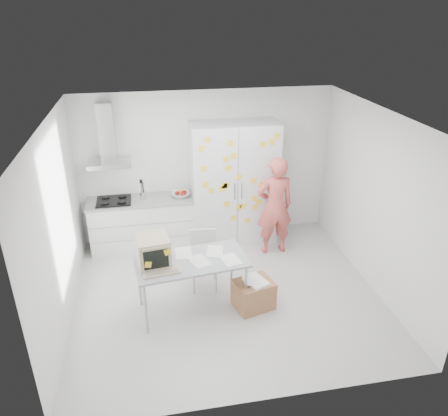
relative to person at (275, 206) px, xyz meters
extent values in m
cube|color=silver|center=(-1.04, -1.10, -0.89)|extent=(4.50, 4.00, 0.02)
cube|color=white|center=(-1.04, 0.90, 0.47)|extent=(4.50, 0.02, 2.70)
cube|color=white|center=(-3.29, -1.10, 0.47)|extent=(0.02, 4.00, 2.70)
cube|color=white|center=(1.21, -1.10, 0.47)|extent=(0.02, 4.00, 2.70)
cube|color=white|center=(-1.04, -1.10, 1.82)|extent=(4.50, 4.00, 0.02)
cube|color=white|center=(-2.24, 0.60, -0.44)|extent=(1.80, 0.60, 0.88)
cube|color=gray|center=(-2.24, 0.30, -0.30)|extent=(1.76, 0.01, 0.01)
cube|color=gray|center=(-2.24, 0.30, -0.58)|extent=(1.76, 0.01, 0.01)
cube|color=#9E9E99|center=(-2.24, 0.60, 0.02)|extent=(1.84, 0.63, 0.04)
cube|color=black|center=(-2.69, 0.60, 0.05)|extent=(0.58, 0.50, 0.03)
cylinder|color=black|center=(-2.83, 0.48, 0.08)|extent=(0.14, 0.14, 0.02)
cylinder|color=black|center=(-2.55, 0.48, 0.08)|extent=(0.14, 0.14, 0.02)
cylinder|color=black|center=(-2.83, 0.72, 0.08)|extent=(0.14, 0.14, 0.02)
cylinder|color=black|center=(-2.55, 0.72, 0.08)|extent=(0.14, 0.14, 0.02)
cylinder|color=silver|center=(-2.19, 0.60, 0.11)|extent=(0.10, 0.10, 0.14)
cylinder|color=black|center=(-2.21, 0.61, 0.21)|extent=(0.01, 0.01, 0.30)
cylinder|color=black|center=(-2.17, 0.59, 0.21)|extent=(0.01, 0.01, 0.30)
cylinder|color=black|center=(-2.19, 0.62, 0.21)|extent=(0.01, 0.01, 0.30)
cube|color=black|center=(-2.21, 0.61, 0.37)|extent=(0.05, 0.01, 0.07)
imported|color=white|center=(-1.54, 0.60, 0.08)|extent=(0.31, 0.31, 0.08)
sphere|color=#B2140F|center=(-1.60, 0.62, 0.11)|extent=(0.08, 0.08, 0.08)
sphere|color=#B2140F|center=(-1.51, 0.55, 0.11)|extent=(0.08, 0.08, 0.08)
sphere|color=#B2140F|center=(-1.47, 0.64, 0.11)|extent=(0.08, 0.08, 0.08)
cylinder|color=yellow|center=(-1.56, 0.62, 0.15)|extent=(0.09, 0.17, 0.10)
cylinder|color=yellow|center=(-1.54, 0.62, 0.15)|extent=(0.04, 0.17, 0.10)
cylinder|color=yellow|center=(-1.51, 0.62, 0.15)|extent=(0.08, 0.17, 0.10)
cube|color=silver|center=(-2.69, 0.65, 0.72)|extent=(0.70, 0.48, 0.07)
cube|color=silver|center=(-2.69, 0.77, 1.22)|extent=(0.26, 0.24, 0.95)
cube|color=silver|center=(-0.59, 0.57, 0.22)|extent=(1.50, 0.65, 2.20)
cube|color=slate|center=(-0.59, 0.25, 0.22)|extent=(0.01, 0.01, 2.16)
cube|color=silver|center=(-0.65, 0.24, 0.22)|extent=(0.02, 0.02, 0.30)
cube|color=silver|center=(-0.53, 0.24, 0.22)|extent=(0.02, 0.02, 0.30)
cube|color=yellow|center=(-0.18, 0.24, 1.03)|extent=(0.10, 0.00, 0.10)
cube|color=yellow|center=(-0.03, 0.24, 1.05)|extent=(0.12, 0.00, 0.12)
cube|color=yellow|center=(0.08, 0.24, 0.18)|extent=(0.12, 0.00, 0.12)
cube|color=yellow|center=(-0.82, 0.24, 0.34)|extent=(0.10, 0.00, 0.10)
cube|color=yellow|center=(-0.58, 0.24, 0.48)|extent=(0.12, 0.00, 0.12)
cube|color=yellow|center=(-0.22, 0.24, -0.02)|extent=(0.12, 0.00, 0.12)
cube|color=yellow|center=(-0.79, 0.24, -0.01)|extent=(0.10, 0.00, 0.10)
cube|color=yellow|center=(-0.72, 0.24, 1.08)|extent=(0.12, 0.00, 0.12)
cube|color=yellow|center=(-0.50, 0.24, -0.07)|extent=(0.12, 0.00, 0.12)
cube|color=yellow|center=(-0.18, 0.24, 0.32)|extent=(0.12, 0.00, 0.12)
cube|color=yellow|center=(-0.30, 0.24, 0.06)|extent=(0.10, 0.00, 0.10)
cube|color=yellow|center=(-0.80, 0.24, 0.81)|extent=(0.12, 0.00, 0.12)
cube|color=yellow|center=(-1.05, 0.24, 0.27)|extent=(0.10, 0.00, 0.10)
cube|color=yellow|center=(-1.14, 0.24, 0.38)|extent=(0.10, 0.00, 0.10)
cube|color=yellow|center=(-1.20, 0.24, 1.01)|extent=(0.11, 0.00, 0.11)
cube|color=yellow|center=(-0.66, 0.24, -0.29)|extent=(0.10, 0.00, 0.10)
cube|color=yellow|center=(-0.79, 0.24, 0.34)|extent=(0.11, 0.00, 0.11)
cube|color=yellow|center=(-0.05, 0.24, -0.28)|extent=(0.11, 0.00, 0.11)
cube|color=yellow|center=(0.05, 0.24, 1.15)|extent=(0.10, 0.00, 0.10)
cube|color=yellow|center=(-0.76, 0.24, 0.65)|extent=(0.10, 0.00, 0.10)
cube|color=yellow|center=(-0.87, 0.24, 0.29)|extent=(0.11, 0.00, 0.11)
cube|color=yellow|center=(-0.41, 0.24, -0.36)|extent=(0.10, 0.00, 0.10)
cube|color=yellow|center=(-1.11, 0.24, 1.15)|extent=(0.10, 0.00, 0.10)
cube|color=yellow|center=(-1.17, 0.24, 0.66)|extent=(0.12, 0.00, 0.12)
cube|color=yellow|center=(-0.28, 0.24, -0.11)|extent=(0.11, 0.00, 0.11)
cube|color=yellow|center=(-0.67, 0.24, 0.86)|extent=(0.11, 0.00, 0.11)
cube|color=yellow|center=(-0.32, 0.24, 0.41)|extent=(0.11, 0.00, 0.11)
cube|color=yellow|center=(-0.57, 0.24, -0.08)|extent=(0.11, 0.00, 0.11)
imported|color=#CB554F|center=(0.00, 0.00, 0.00)|extent=(0.66, 0.45, 1.75)
cube|color=#969B9F|center=(-1.59, -1.36, -0.07)|extent=(1.61, 0.94, 0.03)
cylinder|color=#A9A9AE|center=(-2.24, -1.76, -0.48)|extent=(0.04, 0.04, 0.78)
cylinder|color=#A9A9AE|center=(-0.86, -1.58, -0.48)|extent=(0.04, 0.04, 0.78)
cylinder|color=#A9A9AE|center=(-2.32, -1.13, -0.48)|extent=(0.04, 0.04, 0.78)
cylinder|color=#A9A9AE|center=(-0.94, -0.96, -0.48)|extent=(0.04, 0.04, 0.78)
cube|color=#BCAE8C|center=(-2.09, -1.33, 0.14)|extent=(0.46, 0.48, 0.39)
cube|color=#BCAE8C|center=(-2.06, -1.56, 0.14)|extent=(0.39, 0.07, 0.35)
cube|color=black|center=(-2.06, -1.57, 0.14)|extent=(0.32, 0.05, 0.27)
cube|color=yellow|center=(-2.17, -1.59, 0.09)|extent=(0.10, 0.02, 0.10)
cube|color=yellow|center=(-1.91, -1.56, 0.23)|extent=(0.10, 0.02, 0.10)
cube|color=#BCAE8C|center=(-2.00, -1.61, -0.04)|extent=(0.50, 0.22, 0.03)
cube|color=gray|center=(-2.00, -1.61, -0.02)|extent=(0.45, 0.17, 0.01)
cube|color=silver|center=(-1.48, -1.40, -0.05)|extent=(0.33, 0.38, 0.00)
cube|color=silver|center=(-1.23, -1.18, -0.05)|extent=(0.30, 0.37, 0.00)
cube|color=silver|center=(-1.05, -1.45, -0.05)|extent=(0.29, 0.37, 0.00)
cube|color=silver|center=(-1.67, -1.15, -0.05)|extent=(0.24, 0.33, 0.00)
cube|color=silver|center=(-1.35, -0.86, -0.43)|extent=(0.45, 0.45, 0.04)
cube|color=silver|center=(-1.33, -0.68, -0.18)|extent=(0.40, 0.06, 0.45)
cylinder|color=silver|center=(-1.53, -1.02, -0.66)|extent=(0.03, 0.03, 0.42)
cylinder|color=silver|center=(-1.19, -1.04, -0.66)|extent=(0.03, 0.03, 0.42)
cylinder|color=silver|center=(-1.50, -0.68, -0.66)|extent=(0.03, 0.03, 0.42)
cylinder|color=silver|center=(-1.16, -0.71, -0.66)|extent=(0.03, 0.03, 0.42)
cube|color=#A37046|center=(-0.72, -1.47, -0.66)|extent=(0.63, 0.55, 0.42)
cube|color=white|center=(-0.69, -1.48, -0.43)|extent=(0.37, 0.41, 0.04)
cube|color=white|center=(-0.76, -1.43, -0.41)|extent=(0.23, 0.32, 0.00)
camera|label=1|loc=(-2.07, -6.44, 3.16)|focal=35.00mm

